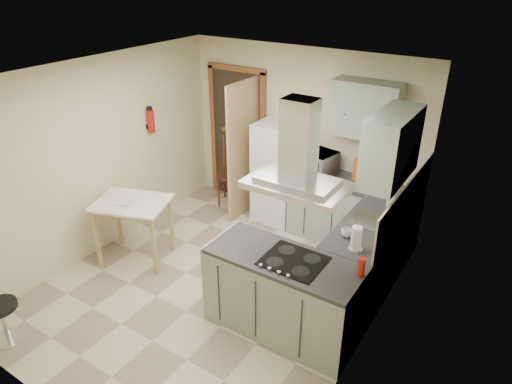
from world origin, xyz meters
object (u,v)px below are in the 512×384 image
Objects in this scene: bentwood_chair at (232,175)px; microwave at (313,162)px; peninsula at (283,294)px; extractor_hood at (297,185)px; drop_leaf_table at (135,230)px; fridge at (278,173)px; stool at (4,322)px.

bentwood_chair is 1.65× the size of microwave.
extractor_hood reaches higher than peninsula.
microwave is at bearing 30.31° from drop_leaf_table.
bentwood_chair is (-0.85, 0.03, -0.26)m from fridge.
drop_leaf_table is 1.92m from bentwood_chair.
bentwood_chair is 2.14× the size of stool.
fridge reaches higher than peninsula.
extractor_hood is (1.32, -1.98, 0.97)m from fridge.
peninsula is 2.61× the size of microwave.
fridge is 2.16m from drop_leaf_table.
microwave reaches higher than stool.
peninsula is at bearing -65.33° from bentwood_chair.
extractor_hood is 3.21m from bentwood_chair.
extractor_hood is at bearing 34.92° from stool.
fridge is at bearing 121.74° from peninsula.
fridge is 3.84m from stool.
peninsula is at bearing 36.08° from stool.
fridge is at bearing -23.18° from bentwood_chair.
microwave reaches higher than bentwood_chair.
drop_leaf_table is (-2.33, 0.10, -1.31)m from extractor_hood.
peninsula is at bearing 180.00° from extractor_hood.
microwave is at bearing -23.54° from bentwood_chair.
microwave is (1.62, 3.62, 0.84)m from stool.
stool is at bearing -111.57° from drop_leaf_table.
bentwood_chair is at bearing 86.71° from stool.
extractor_hood reaches higher than microwave.
bentwood_chair is at bearing 178.14° from fridge.
extractor_hood is at bearing -63.98° from bentwood_chair.
drop_leaf_table is at bearing -119.40° from microwave.
peninsula is (1.22, -1.98, -0.30)m from fridge.
extractor_hood is at bearing -56.21° from fridge.
fridge is at bearing 73.72° from stool.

